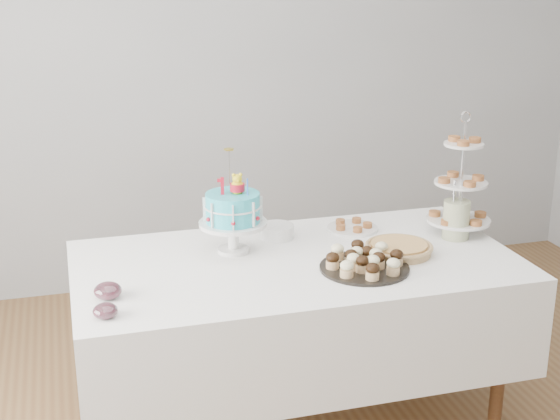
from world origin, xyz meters
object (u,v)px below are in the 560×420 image
object	(u,v)px
plate_stack	(277,231)
jam_bowl_a	(105,311)
table	(296,307)
pastry_plate	(352,226)
pie	(399,248)
cupcake_tray	(365,260)
tiered_stand	(461,183)
birthday_cake	(233,225)
utensil_pitcher	(456,218)
jam_bowl_b	(108,291)

from	to	relation	value
plate_stack	jam_bowl_a	size ratio (longest dim) A/B	1.74
table	pastry_plate	distance (m)	0.54
pie	pastry_plate	xyz separation A→B (m)	(-0.08, 0.36, -0.01)
cupcake_tray	tiered_stand	distance (m)	0.70
pie	pastry_plate	world-z (taller)	pie
tiered_stand	pastry_plate	xyz separation A→B (m)	(-0.47, 0.18, -0.23)
birthday_cake	pie	xyz separation A→B (m)	(0.70, -0.23, -0.10)
table	jam_bowl_a	size ratio (longest dim) A/B	20.77
pie	utensil_pitcher	distance (m)	0.36
plate_stack	pastry_plate	distance (m)	0.38
jam_bowl_a	jam_bowl_b	bearing A→B (deg)	82.90
tiered_stand	birthday_cake	bearing A→B (deg)	177.50
cupcake_tray	tiered_stand	world-z (taller)	tiered_stand
pastry_plate	jam_bowl_a	xyz separation A→B (m)	(-1.21, -0.66, 0.01)
cupcake_tray	pie	bearing A→B (deg)	30.82
table	jam_bowl_b	bearing A→B (deg)	-166.97
tiered_stand	pastry_plate	distance (m)	0.55
tiered_stand	jam_bowl_a	xyz separation A→B (m)	(-1.68, -0.48, -0.22)
table	pastry_plate	size ratio (longest dim) A/B	7.83
table	tiered_stand	xyz separation A→B (m)	(0.84, 0.12, 0.47)
jam_bowl_a	jam_bowl_b	distance (m)	0.17
jam_bowl_a	table	bearing A→B (deg)	23.21
pastry_plate	table	bearing A→B (deg)	-141.58
birthday_cake	utensil_pitcher	xyz separation A→B (m)	(1.04, -0.11, -0.03)
table	birthday_cake	xyz separation A→B (m)	(-0.24, 0.16, 0.35)
cupcake_tray	table	bearing A→B (deg)	141.92
pie	tiered_stand	world-z (taller)	tiered_stand
table	tiered_stand	size ratio (longest dim) A/B	3.27
cupcake_tray	pie	world-z (taller)	cupcake_tray
table	jam_bowl_a	xyz separation A→B (m)	(-0.84, -0.36, 0.25)
tiered_stand	cupcake_tray	bearing A→B (deg)	-152.93
birthday_cake	plate_stack	size ratio (longest dim) A/B	2.89
birthday_cake	jam_bowl_a	xyz separation A→B (m)	(-0.60, -0.52, -0.10)
pie	jam_bowl_b	distance (m)	1.28
birthday_cake	cupcake_tray	bearing A→B (deg)	-24.10
pastry_plate	jam_bowl_a	size ratio (longest dim) A/B	2.65
table	utensil_pitcher	world-z (taller)	utensil_pitcher
table	cupcake_tray	size ratio (longest dim) A/B	5.05
birthday_cake	tiered_stand	size ratio (longest dim) A/B	0.79
cupcake_tray	jam_bowl_a	size ratio (longest dim) A/B	4.11
table	utensil_pitcher	distance (m)	0.86
pie	jam_bowl_a	bearing A→B (deg)	-167.02
tiered_stand	jam_bowl_a	size ratio (longest dim) A/B	6.36
tiered_stand	table	bearing A→B (deg)	-172.10
table	jam_bowl_b	size ratio (longest dim) A/B	17.72
jam_bowl_b	table	bearing A→B (deg)	13.03
table	pie	size ratio (longest dim) A/B	6.36
table	pie	xyz separation A→B (m)	(0.46, -0.06, 0.25)
cupcake_tray	pie	size ratio (longest dim) A/B	1.26
table	plate_stack	world-z (taller)	plate_stack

